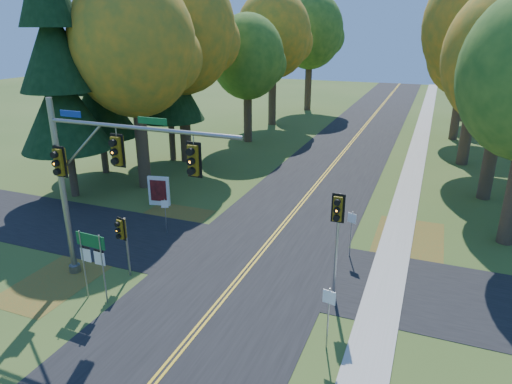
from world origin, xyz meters
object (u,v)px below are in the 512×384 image
at_px(east_signal_pole, 337,220).
at_px(route_sign_cluster, 92,253).
at_px(info_kiosk, 159,191).
at_px(traffic_mast, 99,171).

xyz_separation_m(east_signal_pole, route_sign_cluster, (-9.00, -3.87, -1.33)).
bearing_deg(route_sign_cluster, info_kiosk, 112.04).
relative_size(traffic_mast, east_signal_pole, 1.92).
distance_m(route_sign_cluster, info_kiosk, 10.73).
bearing_deg(route_sign_cluster, traffic_mast, 107.48).
height_order(east_signal_pole, info_kiosk, east_signal_pole).
height_order(traffic_mast, route_sign_cluster, traffic_mast).
xyz_separation_m(traffic_mast, info_kiosk, (-3.12, 8.68, -4.19)).
bearing_deg(info_kiosk, east_signal_pole, -36.86).
distance_m(east_signal_pole, route_sign_cluster, 9.88).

